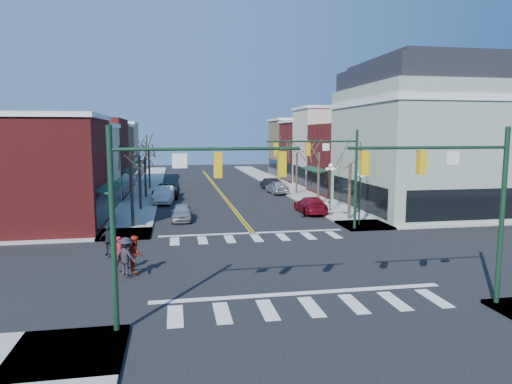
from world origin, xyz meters
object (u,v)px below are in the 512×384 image
lamppost_corner (360,188)px  pedestrian_dark_a (108,240)px  car_right_near (311,205)px  pedestrian_red_a (120,253)px  car_right_mid (277,187)px  car_left_mid (164,195)px  car_right_far (270,184)px  lamppost_midblock (330,179)px  pedestrian_dark_b (126,256)px  car_left_far (166,191)px  victorian_corner (422,137)px  pedestrian_red_b (135,254)px  car_left_near (182,212)px

lamppost_corner → pedestrian_dark_a: size_ratio=2.51×
car_right_near → pedestrian_red_a: size_ratio=2.99×
car_right_mid → pedestrian_red_a: size_ratio=2.72×
car_left_mid → lamppost_corner: bearing=-39.8°
car_right_far → lamppost_corner: bearing=90.0°
car_right_near → pedestrian_red_a: pedestrian_red_a is taller
lamppost_midblock → pedestrian_red_a: 22.24m
car_right_near → pedestrian_dark_a: 19.58m
car_right_mid → pedestrian_dark_b: size_ratio=2.45×
car_left_far → pedestrian_red_a: (-1.81, -26.82, 0.19)m
car_left_far → car_right_mid: bearing=8.9°
victorian_corner → pedestrian_red_b: bearing=-147.7°
car_right_mid → pedestrian_dark_b: bearing=59.9°
pedestrian_red_a → pedestrian_red_b: pedestrian_red_b is taller
lamppost_midblock → car_right_near: lamppost_midblock is taller
lamppost_corner → lamppost_midblock: size_ratio=1.00×
car_left_near → car_left_mid: (-1.60, 9.63, 0.18)m
lamppost_corner → car_left_mid: size_ratio=0.84×
car_left_far → pedestrian_dark_a: pedestrian_dark_a is taller
car_left_far → pedestrian_dark_b: bearing=-90.3°
car_right_mid → pedestrian_red_b: pedestrian_red_b is taller
car_right_mid → pedestrian_dark_a: size_ratio=2.64×
pedestrian_dark_a → pedestrian_dark_b: size_ratio=0.93×
car_left_mid → car_right_mid: 13.82m
lamppost_midblock → car_right_far: 17.29m
pedestrian_red_b → pedestrian_dark_a: 3.84m
lamppost_corner → car_right_near: lamppost_corner is taller
pedestrian_red_b → lamppost_midblock: bearing=-53.2°
car_left_far → pedestrian_red_b: size_ratio=3.15×
lamppost_corner → pedestrian_dark_b: (-15.88, -9.59, -1.88)m
victorian_corner → car_left_far: victorian_corner is taller
lamppost_corner → car_left_far: bearing=128.3°
lamppost_midblock → car_left_far: (-14.48, 11.80, -2.16)m
car_left_mid → pedestrian_red_b: (-0.90, -23.57, 0.21)m
car_left_near → pedestrian_red_b: (-2.50, -13.94, 0.39)m
victorian_corner → pedestrian_dark_b: size_ratio=7.66×
car_left_near → car_right_far: (11.20, 18.68, 0.07)m
lamppost_midblock → car_right_near: bearing=-176.8°
car_left_mid → pedestrian_dark_b: size_ratio=2.78×
car_left_far → car_right_near: size_ratio=1.15×
car_left_far → pedestrian_dark_b: 27.93m
pedestrian_dark_b → car_right_far: bearing=-76.0°
pedestrian_dark_a → car_right_near: bearing=58.3°
pedestrian_red_a → car_left_mid: bearing=61.0°
victorian_corner → car_right_far: 21.10m
car_left_far → victorian_corner: bearing=-25.8°
lamppost_midblock → car_right_far: (-1.80, 17.05, -2.23)m
car_left_far → car_right_mid: 12.76m
car_left_near → pedestrian_dark_a: pedestrian_dark_a is taller
pedestrian_dark_b → pedestrian_dark_a: bearing=-34.0°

